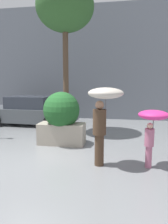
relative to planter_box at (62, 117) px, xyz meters
name	(u,v)px	position (x,y,z in m)	size (l,w,h in m)	color
ground_plane	(31,157)	(-0.49, -1.38, -0.90)	(40.00, 40.00, 0.00)	slate
building_facade	(78,63)	(-0.49, 5.12, 2.10)	(18.00, 0.30, 6.00)	slate
planter_box	(62,117)	(0.00, 0.00, 0.00)	(1.50, 1.18, 1.72)	#9E9384
person_adult	(103,108)	(1.49, -1.61, 0.54)	(0.83, 0.83, 1.91)	#473323
person_child	(152,122)	(2.64, -1.49, 0.21)	(0.71, 0.71, 1.39)	#B76684
parked_car_near	(30,111)	(-2.38, 2.94, -0.29)	(4.39, 2.06, 1.33)	#4C5156
street_tree	(65,8)	(-0.26, 1.58, 3.83)	(2.17, 2.17, 5.71)	brown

